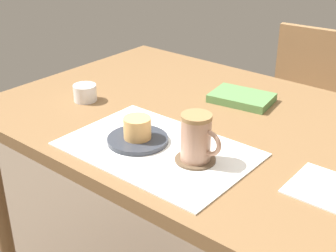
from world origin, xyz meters
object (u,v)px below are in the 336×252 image
at_px(pastry, 137,128).
at_px(sugar_bowl, 85,93).
at_px(wooden_chair, 305,122).
at_px(coffee_mug, 197,137).
at_px(pastry_plate, 138,140).
at_px(dining_table, 199,141).
at_px(small_book, 242,98).

xyz_separation_m(pastry, sugar_bowl, (-0.31, 0.10, -0.02)).
height_order(wooden_chair, coffee_mug, coffee_mug).
xyz_separation_m(pastry_plate, pastry, (0.00, 0.00, 0.03)).
distance_m(dining_table, wooden_chair, 0.76).
bearing_deg(pastry_plate, small_book, 81.28).
xyz_separation_m(dining_table, sugar_bowl, (-0.34, -0.13, 0.11)).
relative_size(wooden_chair, coffee_mug, 7.42).
xyz_separation_m(dining_table, small_book, (0.04, 0.16, 0.09)).
bearing_deg(small_book, pastry, -107.26).
distance_m(wooden_chair, small_book, 0.64).
distance_m(pastry, small_book, 0.40).
distance_m(dining_table, coffee_mug, 0.30).
height_order(coffee_mug, small_book, coffee_mug).
bearing_deg(coffee_mug, pastry, -174.12).
bearing_deg(wooden_chair, pastry_plate, 81.94).
height_order(pastry, coffee_mug, coffee_mug).
xyz_separation_m(coffee_mug, sugar_bowl, (-0.48, 0.08, -0.04)).
bearing_deg(small_book, dining_table, -110.83).
relative_size(pastry_plate, sugar_bowl, 2.20).
relative_size(sugar_bowl, small_book, 0.39).
relative_size(pastry_plate, coffee_mug, 1.36).
relative_size(dining_table, small_book, 6.63).
relative_size(wooden_chair, sugar_bowl, 11.98).
bearing_deg(pastry, wooden_chair, 87.24).
height_order(pastry_plate, pastry, pastry).
relative_size(dining_table, pastry_plate, 7.74).
bearing_deg(wooden_chair, small_book, 86.19).
bearing_deg(small_book, wooden_chair, 82.95).
bearing_deg(sugar_bowl, small_book, 38.46).
relative_size(pastry, coffee_mug, 0.61).
relative_size(pastry_plate, pastry, 2.23).
distance_m(wooden_chair, sugar_bowl, 0.98).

